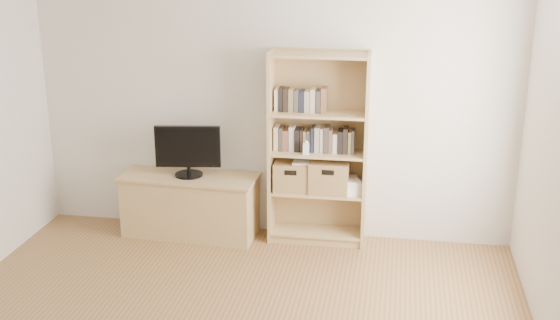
% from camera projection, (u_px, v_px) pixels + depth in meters
% --- Properties ---
extents(back_wall, '(4.50, 0.02, 2.60)m').
position_uv_depth(back_wall, '(272.00, 100.00, 6.49)').
color(back_wall, beige).
rests_on(back_wall, floor).
extents(tv_stand, '(1.27, 0.53, 0.57)m').
position_uv_depth(tv_stand, '(190.00, 206.00, 6.71)').
color(tv_stand, tan).
rests_on(tv_stand, floor).
extents(bookshelf, '(0.90, 0.34, 1.79)m').
position_uv_depth(bookshelf, '(318.00, 149.00, 6.39)').
color(bookshelf, tan).
rests_on(bookshelf, floor).
extents(television, '(0.61, 0.14, 0.48)m').
position_uv_depth(television, '(188.00, 151.00, 6.54)').
color(television, black).
rests_on(television, tv_stand).
extents(books_row_mid, '(0.79, 0.17, 0.21)m').
position_uv_depth(books_row_mid, '(319.00, 140.00, 6.38)').
color(books_row_mid, beige).
rests_on(books_row_mid, bookshelf).
extents(books_row_upper, '(0.42, 0.16, 0.22)m').
position_uv_depth(books_row_upper, '(297.00, 99.00, 6.30)').
color(books_row_upper, beige).
rests_on(books_row_upper, bookshelf).
extents(baby_monitor, '(0.06, 0.04, 0.11)m').
position_uv_depth(baby_monitor, '(306.00, 149.00, 6.30)').
color(baby_monitor, white).
rests_on(baby_monitor, bookshelf).
extents(basket_left, '(0.34, 0.29, 0.27)m').
position_uv_depth(basket_left, '(292.00, 176.00, 6.50)').
color(basket_left, olive).
rests_on(basket_left, bookshelf).
extents(basket_right, '(0.36, 0.29, 0.29)m').
position_uv_depth(basket_right, '(329.00, 176.00, 6.45)').
color(basket_right, olive).
rests_on(basket_right, bookshelf).
extents(laptop, '(0.31, 0.22, 0.02)m').
position_uv_depth(laptop, '(310.00, 162.00, 6.43)').
color(laptop, silver).
rests_on(laptop, basket_left).
extents(magazine_stack, '(0.22, 0.27, 0.11)m').
position_uv_depth(magazine_stack, '(351.00, 187.00, 6.45)').
color(magazine_stack, silver).
rests_on(magazine_stack, bookshelf).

